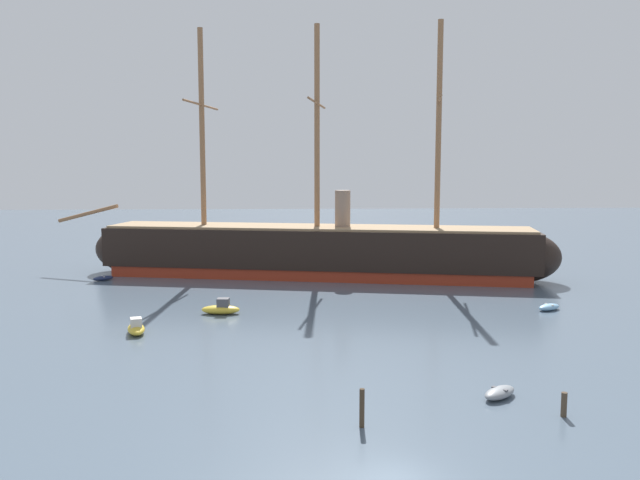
{
  "coord_description": "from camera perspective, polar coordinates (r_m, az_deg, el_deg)",
  "views": [
    {
      "loc": [
        -5.29,
        -28.98,
        15.08
      ],
      "look_at": [
        -1.79,
        37.39,
        7.4
      ],
      "focal_mm": 35.62,
      "sensor_mm": 36.0,
      "label": 1
    }
  ],
  "objects": [
    {
      "name": "mooring_piling_nearest",
      "position": [
        38.16,
        3.79,
        -14.83
      ],
      "size": [
        0.3,
        0.3,
        2.31
      ],
      "primitive_type": "cylinder",
      "color": "#423323",
      "rests_on": "ground"
    },
    {
      "name": "motorboat_alongside_bow",
      "position": [
        66.42,
        -8.88,
        -6.1
      ],
      "size": [
        4.04,
        1.92,
        1.65
      ],
      "color": "gold",
      "rests_on": "ground"
    },
    {
      "name": "dinghy_far_left",
      "position": [
        89.5,
        -18.91,
        -3.26
      ],
      "size": [
        2.86,
        2.42,
        0.63
      ],
      "color": "#1E284C",
      "rests_on": "ground"
    },
    {
      "name": "ground_plane",
      "position": [
        33.1,
        6.96,
        -20.57
      ],
      "size": [
        400.0,
        400.0,
        0.0
      ],
      "primitive_type": "plane",
      "color": "#4C5B6B"
    },
    {
      "name": "motorboat_mid_left",
      "position": [
        60.47,
        -16.19,
        -7.6
      ],
      "size": [
        2.46,
        3.88,
        1.51
      ],
      "color": "gold",
      "rests_on": "ground"
    },
    {
      "name": "dinghy_foreground_right",
      "position": [
        44.36,
        15.84,
        -13.06
      ],
      "size": [
        3.08,
        2.9,
        0.7
      ],
      "color": "gray",
      "rests_on": "ground"
    },
    {
      "name": "dinghy_alongside_stern",
      "position": [
        71.59,
        19.89,
        -5.69
      ],
      "size": [
        3.13,
        2.53,
        0.68
      ],
      "color": "#7FB2D6",
      "rests_on": "ground"
    },
    {
      "name": "mooring_piling_left_pair",
      "position": [
        42.36,
        21.07,
        -13.63
      ],
      "size": [
        0.36,
        0.36,
        1.51
      ],
      "primitive_type": "cylinder",
      "color": "#4C3D2D",
      "rests_on": "ground"
    },
    {
      "name": "tall_ship",
      "position": [
        87.2,
        -0.26,
        -0.91
      ],
      "size": [
        69.8,
        20.72,
        33.9
      ],
      "color": "maroon",
      "rests_on": "ground"
    },
    {
      "name": "motorboat_distant_centre",
      "position": [
        93.24,
        0.0,
        -2.43
      ],
      "size": [
        1.69,
        3.28,
        1.32
      ],
      "color": "orange",
      "rests_on": "ground"
    }
  ]
}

